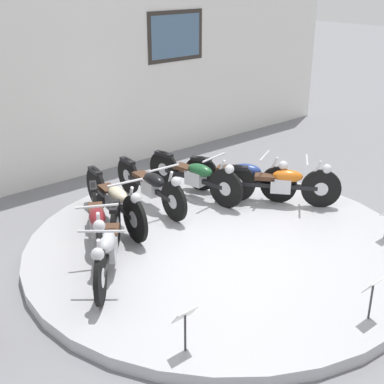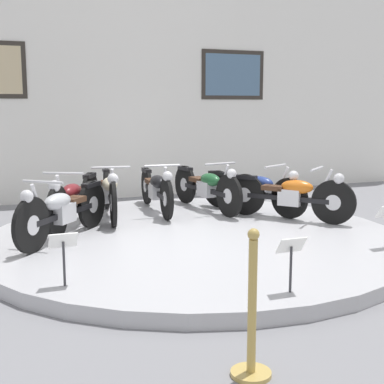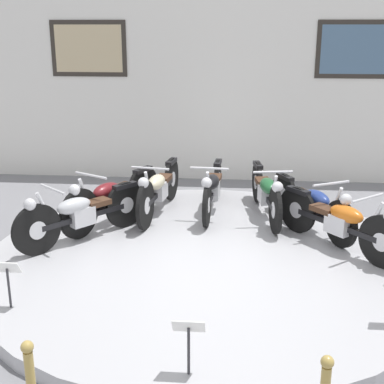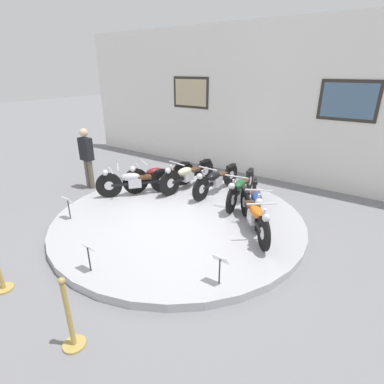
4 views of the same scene
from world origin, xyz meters
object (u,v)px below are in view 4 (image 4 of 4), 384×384
motorcycle_green (241,187)px  visitor_standing (87,155)px  motorcycle_silver (135,181)px  info_placard_front_centre (88,251)px  motorcycle_black (216,179)px  motorcycle_cream (187,175)px  info_placard_front_left (68,203)px  info_placard_front_right (220,263)px  motorcycle_blue (256,200)px  stanchion_post_right_of_entry (70,324)px  motorcycle_maroon (159,175)px  motorcycle_orange (254,214)px

motorcycle_green → visitor_standing: size_ratio=1.17×
motorcycle_silver → info_placard_front_centre: bearing=-58.5°
motorcycle_black → visitor_standing: size_ratio=1.16×
motorcycle_cream → info_placard_front_centre: motorcycle_cream is taller
info_placard_front_left → info_placard_front_right: same height
motorcycle_blue → stanchion_post_right_of_entry: stanchion_post_right_of_entry is taller
motorcycle_maroon → motorcycle_green: 2.22m
motorcycle_maroon → visitor_standing: size_ratio=1.07×
motorcycle_black → motorcycle_green: bearing=-12.2°
motorcycle_silver → visitor_standing: 1.76m
motorcycle_orange → stanchion_post_right_of_entry: bearing=-101.5°
motorcycle_cream → motorcycle_orange: size_ratio=1.28×
motorcycle_maroon → info_placard_front_right: size_ratio=3.53×
motorcycle_black → motorcycle_orange: (1.63, -1.29, 0.00)m
info_placard_front_left → motorcycle_black: bearing=58.5°
motorcycle_green → stanchion_post_right_of_entry: (0.10, -4.74, -0.20)m
motorcycle_blue → visitor_standing: size_ratio=1.05×
motorcycle_blue → info_placard_front_left: size_ratio=3.46×
info_placard_front_left → info_placard_front_right: 3.73m
motorcycle_maroon → motorcycle_orange: size_ratio=1.16×
motorcycle_black → visitor_standing: visitor_standing is taller
motorcycle_maroon → motorcycle_blue: bearing=-0.1°
motorcycle_cream → stanchion_post_right_of_entry: bearing=-70.5°
motorcycle_blue → info_placard_front_right: 2.45m
motorcycle_green → motorcycle_blue: motorcycle_green is taller
motorcycle_green → info_placard_front_centre: 3.86m
info_placard_front_left → visitor_standing: bearing=131.5°
motorcycle_orange → info_placard_front_left: 3.91m
info_placard_front_left → visitor_standing: (-1.48, 1.67, 0.44)m
motorcycle_blue → info_placard_front_centre: (-1.38, -3.31, -0.00)m
motorcycle_black → info_placard_front_right: size_ratio=3.84×
visitor_standing → info_placard_front_centre: bearing=-37.7°
motorcycle_black → motorcycle_silver: bearing=-141.6°
motorcycle_orange → info_placard_front_left: (-3.49, -1.75, -0.01)m
motorcycle_black → motorcycle_blue: bearing=-24.8°
motorcycle_cream → motorcycle_orange: (2.42, -1.12, -0.02)m
motorcycle_cream → stanchion_post_right_of_entry: stanchion_post_right_of_entry is taller
info_placard_front_left → info_placard_front_centre: (1.86, -0.91, 0.00)m
motorcycle_silver → motorcycle_maroon: bearing=69.2°
motorcycle_blue → motorcycle_orange: motorcycle_orange is taller
motorcycle_green → info_placard_front_right: motorcycle_green is taller
motorcycle_blue → info_placard_front_centre: motorcycle_blue is taller
motorcycle_blue → motorcycle_orange: 0.69m
info_placard_front_right → motorcycle_cream: bearing=132.7°
motorcycle_cream → visitor_standing: visitor_standing is taller
motorcycle_silver → info_placard_front_left: size_ratio=3.03×
visitor_standing → info_placard_front_left: bearing=-48.5°
visitor_standing → stanchion_post_right_of_entry: bearing=-39.9°
motorcycle_orange → info_placard_front_right: motorcycle_orange is taller
info_placard_front_right → visitor_standing: (-5.20, 1.67, 0.44)m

